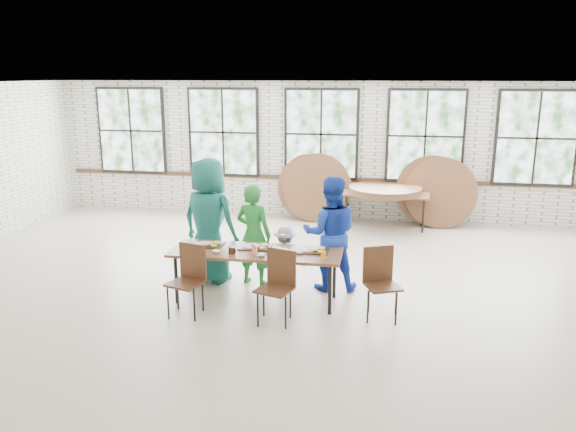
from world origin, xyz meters
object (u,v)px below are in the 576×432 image
chair_near_left (189,273)px  storage_table (385,195)px  chair_near_right (278,280)px  dining_table (256,254)px

chair_near_left → storage_table: bearing=79.9°
chair_near_right → chair_near_left: bearing=-162.2°
dining_table → storage_table: same height
dining_table → chair_near_right: chair_near_right is taller
chair_near_left → chair_near_right: same height
chair_near_left → storage_table: chair_near_left is taller
chair_near_right → dining_table: bearing=144.6°
chair_near_left → storage_table: 5.49m
chair_near_left → storage_table: size_ratio=0.51×
chair_near_left → chair_near_right: bearing=16.6°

